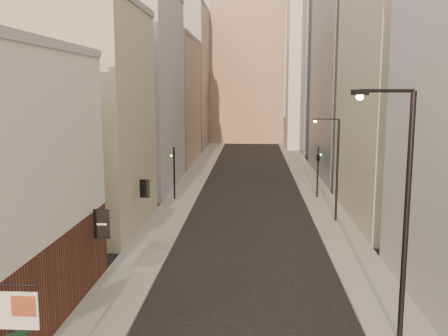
# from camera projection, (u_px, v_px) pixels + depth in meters

# --- Properties ---
(sidewalk_left) EXTENTS (3.00, 140.00, 0.15)m
(sidewalk_left) POSITION_uv_depth(u_px,v_px,m) (202.00, 167.00, 65.81)
(sidewalk_left) COLOR gray
(sidewalk_left) RESTS_ON ground
(sidewalk_right) EXTENTS (3.00, 140.00, 0.15)m
(sidewalk_right) POSITION_uv_depth(u_px,v_px,m) (301.00, 168.00, 65.06)
(sidewalk_right) COLOR gray
(sidewalk_right) RESTS_ON ground
(left_bldg_beige) EXTENTS (8.00, 12.00, 16.00)m
(left_bldg_beige) POSITION_uv_depth(u_px,v_px,m) (85.00, 121.00, 36.29)
(left_bldg_beige) COLOR #9D9375
(left_bldg_beige) RESTS_ON ground
(left_bldg_grey) EXTENTS (8.00, 16.00, 20.00)m
(left_bldg_grey) POSITION_uv_depth(u_px,v_px,m) (136.00, 92.00, 51.75)
(left_bldg_grey) COLOR #A1A1A7
(left_bldg_grey) RESTS_ON ground
(left_bldg_tan) EXTENTS (8.00, 18.00, 17.00)m
(left_bldg_tan) POSITION_uv_depth(u_px,v_px,m) (166.00, 102.00, 69.74)
(left_bldg_tan) COLOR #967B60
(left_bldg_tan) RESTS_ON ground
(left_bldg_wingrid) EXTENTS (8.00, 20.00, 24.00)m
(left_bldg_wingrid) POSITION_uv_depth(u_px,v_px,m) (185.00, 79.00, 88.91)
(left_bldg_wingrid) COLOR gray
(left_bldg_wingrid) RESTS_ON ground
(right_bldg_beige) EXTENTS (8.00, 16.00, 20.00)m
(right_bldg_beige) POSITION_uv_depth(u_px,v_px,m) (406.00, 93.00, 38.55)
(right_bldg_beige) COLOR #9D9375
(right_bldg_beige) RESTS_ON ground
(right_bldg_wingrid) EXTENTS (8.00, 20.00, 26.00)m
(right_bldg_wingrid) POSITION_uv_depth(u_px,v_px,m) (355.00, 65.00, 57.80)
(right_bldg_wingrid) COLOR gray
(right_bldg_wingrid) RESTS_ON ground
(clock_tower) EXTENTS (14.00, 14.00, 44.90)m
(clock_tower) POSITION_uv_depth(u_px,v_px,m) (248.00, 52.00, 99.24)
(clock_tower) COLOR #967B60
(clock_tower) RESTS_ON ground
(white_tower) EXTENTS (8.00, 8.00, 41.50)m
(white_tower) POSITION_uv_depth(u_px,v_px,m) (311.00, 40.00, 84.65)
(white_tower) COLOR silver
(white_tower) RESTS_ON ground
(streetlamp_near) EXTENTS (2.60, 1.03, 10.26)m
(streetlamp_near) POSITION_uv_depth(u_px,v_px,m) (401.00, 203.00, 19.41)
(streetlamp_near) COLOR black
(streetlamp_near) RESTS_ON ground
(streetlamp_mid) EXTENTS (2.11, 0.42, 8.08)m
(streetlamp_mid) POSITION_uv_depth(u_px,v_px,m) (335.00, 164.00, 38.19)
(streetlamp_mid) COLOR black
(streetlamp_mid) RESTS_ON ground
(traffic_light_left) EXTENTS (0.58, 0.49, 5.00)m
(traffic_light_left) POSITION_uv_depth(u_px,v_px,m) (174.00, 162.00, 46.04)
(traffic_light_left) COLOR black
(traffic_light_left) RESTS_ON ground
(traffic_light_right) EXTENTS (0.63, 0.61, 5.00)m
(traffic_light_right) POSITION_uv_depth(u_px,v_px,m) (318.00, 159.00, 46.64)
(traffic_light_right) COLOR black
(traffic_light_right) RESTS_ON ground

